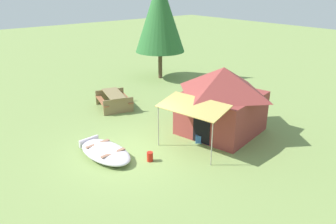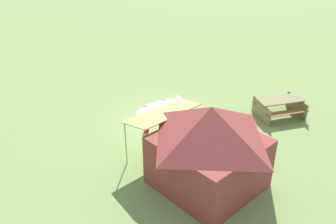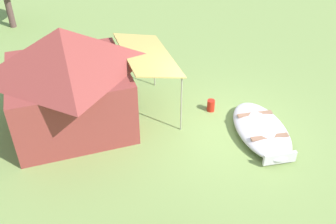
{
  "view_description": "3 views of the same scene",
  "coord_description": "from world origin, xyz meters",
  "px_view_note": "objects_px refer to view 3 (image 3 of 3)",
  "views": [
    {
      "loc": [
        9.28,
        -5.89,
        5.91
      ],
      "look_at": [
        0.04,
        1.62,
        1.25
      ],
      "focal_mm": 35.56,
      "sensor_mm": 36.0,
      "label": 1
    },
    {
      "loc": [
        6.59,
        11.18,
        7.63
      ],
      "look_at": [
        0.4,
        1.03,
        1.19
      ],
      "focal_mm": 39.21,
      "sensor_mm": 36.0,
      "label": 2
    },
    {
      "loc": [
        -7.94,
        2.4,
        6.42
      ],
      "look_at": [
        -0.15,
        1.48,
        0.77
      ],
      "focal_mm": 41.32,
      "sensor_mm": 36.0,
      "label": 3
    }
  ],
  "objects_px": {
    "canvas_cabin_tent": "(68,77)",
    "cooler_box": "(123,111)",
    "beached_rowboat": "(261,130)",
    "fuel_can": "(211,105)"
  },
  "relations": [
    {
      "from": "canvas_cabin_tent",
      "to": "cooler_box",
      "type": "relative_size",
      "value": 9.58
    },
    {
      "from": "beached_rowboat",
      "to": "cooler_box",
      "type": "height_order",
      "value": "beached_rowboat"
    },
    {
      "from": "cooler_box",
      "to": "canvas_cabin_tent",
      "type": "bearing_deg",
      "value": 99.15
    },
    {
      "from": "beached_rowboat",
      "to": "fuel_can",
      "type": "bearing_deg",
      "value": 39.8
    },
    {
      "from": "beached_rowboat",
      "to": "cooler_box",
      "type": "relative_size",
      "value": 5.11
    },
    {
      "from": "cooler_box",
      "to": "fuel_can",
      "type": "height_order",
      "value": "fuel_can"
    },
    {
      "from": "canvas_cabin_tent",
      "to": "cooler_box",
      "type": "xyz_separation_m",
      "value": [
        0.21,
        -1.29,
        -1.29
      ]
    },
    {
      "from": "beached_rowboat",
      "to": "fuel_can",
      "type": "height_order",
      "value": "beached_rowboat"
    },
    {
      "from": "beached_rowboat",
      "to": "canvas_cabin_tent",
      "type": "bearing_deg",
      "value": 76.82
    },
    {
      "from": "beached_rowboat",
      "to": "fuel_can",
      "type": "xyz_separation_m",
      "value": [
        1.28,
        1.06,
        -0.03
      ]
    }
  ]
}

